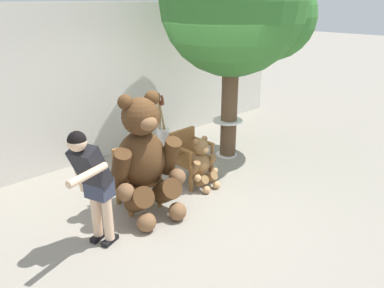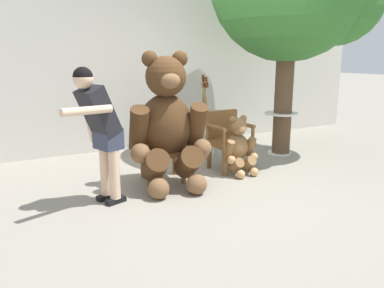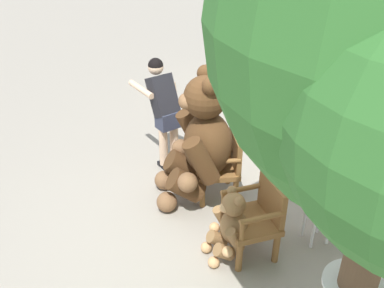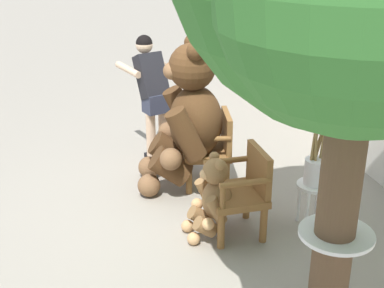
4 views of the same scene
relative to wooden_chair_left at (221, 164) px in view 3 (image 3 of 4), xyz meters
name	(u,v)px [view 3 (image 3 of 4)]	position (x,y,z in m)	size (l,w,h in m)	color
ground_plane	(202,225)	(0.53, -0.42, -0.46)	(60.00, 60.00, 0.00)	gray
wooden_chair_left	(221,164)	(0.00, 0.00, 0.00)	(0.64, 0.60, 0.86)	brown
wooden_chair_right	(256,217)	(1.07, 0.00, 0.00)	(0.57, 0.53, 0.86)	brown
teddy_bear_large	(200,140)	(-0.02, -0.27, 0.38)	(1.06, 1.04, 1.72)	#4C3019
teddy_bear_small	(230,226)	(1.07, -0.29, -0.05)	(0.50, 0.47, 0.84)	olive
person_visitor	(164,106)	(-0.94, -0.51, 0.45)	(0.71, 0.64, 1.54)	black
white_stool	(318,215)	(1.12, 0.73, -0.11)	(0.34, 0.34, 0.46)	white
brush_bucket	(323,191)	(1.12, 0.73, 0.21)	(0.22, 0.22, 0.90)	white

